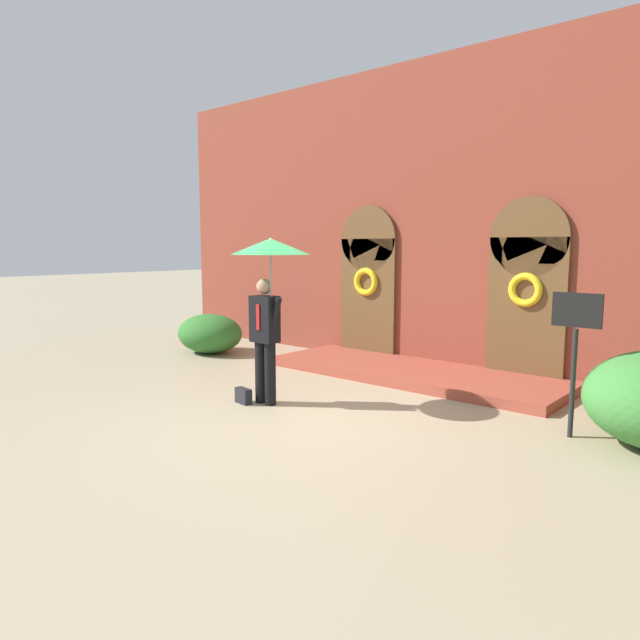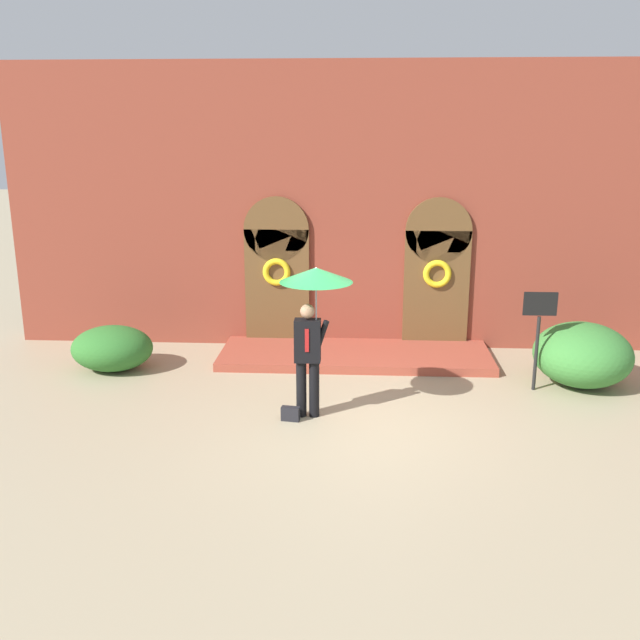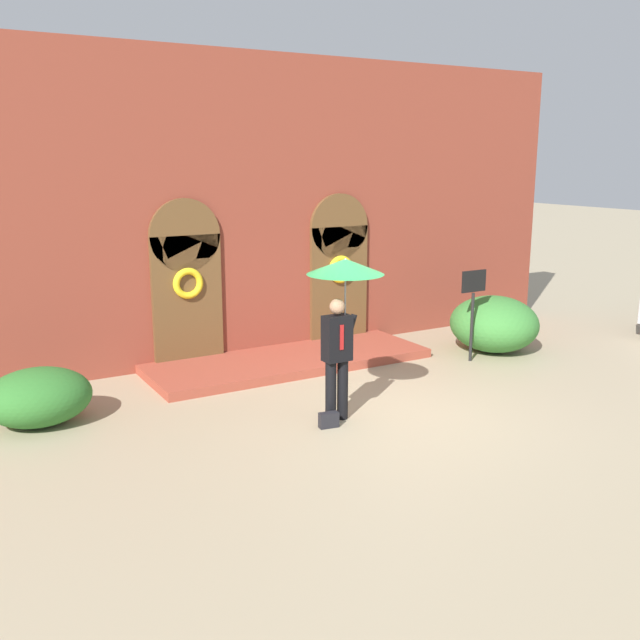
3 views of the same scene
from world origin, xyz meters
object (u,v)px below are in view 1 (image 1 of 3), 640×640
handbag (243,396)px  shrub_left (210,333)px  person_with_umbrella (269,271)px  sign_post (575,341)px

handbag → shrub_left: size_ratio=0.19×
person_with_umbrella → shrub_left: (-3.87, 1.98, -1.50)m
sign_post → person_with_umbrella: bearing=-159.7°
person_with_umbrella → shrub_left: 4.60m
person_with_umbrella → sign_post: size_ratio=1.37×
person_with_umbrella → sign_post: 4.01m
handbag → sign_post: size_ratio=0.16×
handbag → shrub_left: shrub_left is taller
handbag → shrub_left: bearing=156.8°
shrub_left → sign_post: bearing=-4.6°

